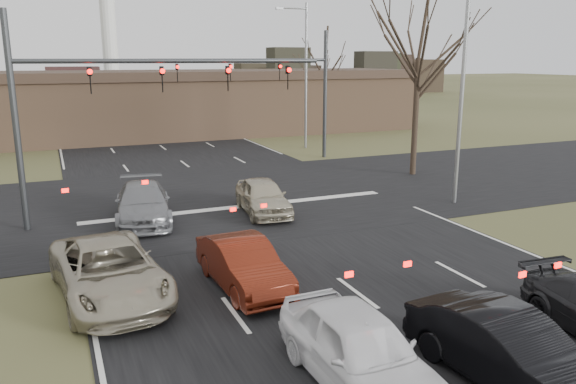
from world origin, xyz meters
The scene contains 16 objects.
ground centered at (0.00, 0.00, 0.00)m, with size 360.00×360.00×0.00m, color #424525.
road_main centered at (0.00, 60.00, 0.01)m, with size 14.00×300.00×0.02m, color black.
road_cross centered at (0.00, 15.00, 0.01)m, with size 200.00×14.00×0.02m, color black.
building centered at (2.00, 38.00, 2.67)m, with size 42.40×10.40×5.30m.
mast_arm_near centered at (-5.23, 13.00, 5.07)m, with size 12.12×0.24×8.00m.
mast_arm_far centered at (6.18, 23.00, 5.02)m, with size 11.12×0.24×8.00m.
streetlight_right_near centered at (8.82, 10.00, 5.59)m, with size 2.34×0.25×10.00m.
streetlight_right_far centered at (9.32, 27.00, 5.59)m, with size 2.34×0.25×10.00m.
tree_right_near centered at (11.00, 16.00, 8.90)m, with size 6.90×6.90×11.50m.
tree_right_far centered at (15.00, 35.00, 6.96)m, with size 5.40×5.40×9.00m.
car_silver_suv centered at (-6.26, 5.38, 0.77)m, with size 2.54×5.51×1.53m, color #A69D86.
car_white_sedan centered at (-2.20, -0.90, 0.78)m, with size 1.83×4.56×1.55m, color white.
car_black_hatch centered at (0.50, -2.00, 0.74)m, with size 1.56×4.47×1.47m, color black.
car_grey_ahead centered at (-4.26, 12.50, 0.74)m, with size 2.06×5.07×1.47m, color gray.
car_red_ahead centered at (-2.74, 4.60, 0.70)m, with size 1.48×4.24×1.40m, color #57190C.
car_silver_ahead centered at (0.50, 11.71, 0.73)m, with size 1.71×4.26×1.45m, color #BAB196.
Camera 1 is at (-7.36, -9.48, 6.30)m, focal length 35.00 mm.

